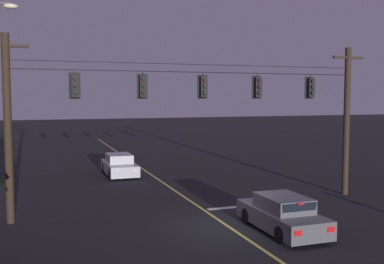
# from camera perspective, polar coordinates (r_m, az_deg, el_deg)

# --- Properties ---
(ground_plane) EXTENTS (180.00, 180.00, 0.00)m
(ground_plane) POSITION_cam_1_polar(r_m,az_deg,el_deg) (18.24, 4.61, -11.85)
(ground_plane) COLOR black
(lane_centre_stripe) EXTENTS (0.14, 60.00, 0.01)m
(lane_centre_stripe) POSITION_cam_1_polar(r_m,az_deg,el_deg) (26.82, -3.54, -6.53)
(lane_centre_stripe) COLOR #D1C64C
(lane_centre_stripe) RESTS_ON ground
(stop_bar_paint) EXTENTS (3.40, 0.36, 0.01)m
(stop_bar_paint) POSITION_cam_1_polar(r_m,az_deg,el_deg) (21.42, 6.30, -9.37)
(stop_bar_paint) COLOR silver
(stop_bar_paint) RESTS_ON ground
(signal_span_assembly) EXTENTS (18.13, 0.32, 7.64)m
(signal_span_assembly) POSITION_cam_1_polar(r_m,az_deg,el_deg) (20.65, 0.91, 1.29)
(signal_span_assembly) COLOR #2D2116
(signal_span_assembly) RESTS_ON ground
(traffic_light_leftmost) EXTENTS (0.48, 0.41, 1.22)m
(traffic_light_leftmost) POSITION_cam_1_polar(r_m,az_deg,el_deg) (19.41, -14.63, 5.71)
(traffic_light_leftmost) COLOR black
(traffic_light_left_inner) EXTENTS (0.48, 0.41, 1.22)m
(traffic_light_left_inner) POSITION_cam_1_polar(r_m,az_deg,el_deg) (19.85, -6.23, 5.79)
(traffic_light_left_inner) COLOR black
(traffic_light_centre) EXTENTS (0.48, 0.41, 1.22)m
(traffic_light_centre) POSITION_cam_1_polar(r_m,az_deg,el_deg) (20.68, 1.47, 5.77)
(traffic_light_centre) COLOR black
(traffic_light_right_inner) EXTENTS (0.48, 0.41, 1.22)m
(traffic_light_right_inner) POSITION_cam_1_polar(r_m,az_deg,el_deg) (21.82, 8.37, 5.65)
(traffic_light_right_inner) COLOR black
(traffic_light_rightmost) EXTENTS (0.48, 0.41, 1.22)m
(traffic_light_rightmost) POSITION_cam_1_polar(r_m,az_deg,el_deg) (23.33, 14.84, 5.47)
(traffic_light_rightmost) COLOR black
(car_waiting_near_lane) EXTENTS (1.80, 4.33, 1.39)m
(car_waiting_near_lane) POSITION_cam_1_polar(r_m,az_deg,el_deg) (17.73, 11.36, -10.23)
(car_waiting_near_lane) COLOR #4C4C51
(car_waiting_near_lane) RESTS_ON ground
(car_oncoming_lead) EXTENTS (1.80, 4.42, 1.39)m
(car_oncoming_lead) POSITION_cam_1_polar(r_m,az_deg,el_deg) (29.79, -9.19, -4.21)
(car_oncoming_lead) COLOR #A5A5AD
(car_oncoming_lead) RESTS_ON ground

